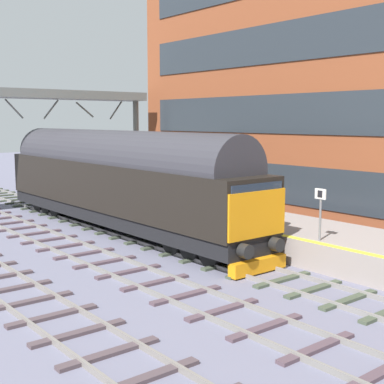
{
  "coord_description": "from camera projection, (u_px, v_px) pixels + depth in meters",
  "views": [
    {
      "loc": [
        -12.81,
        -14.26,
        5.16
      ],
      "look_at": [
        0.2,
        1.75,
        2.37
      ],
      "focal_mm": 50.17,
      "sensor_mm": 36.0,
      "label": 1
    }
  ],
  "objects": [
    {
      "name": "overhead_footbridge",
      "position": [
        14.0,
        99.0,
        29.65
      ],
      "size": [
        16.43,
        2.0,
        6.86
      ],
      "color": "slate",
      "rests_on": "ground"
    },
    {
      "name": "waiting_passenger",
      "position": [
        218.0,
        187.0,
        25.31
      ],
      "size": [
        0.34,
        0.51,
        1.64
      ],
      "rotation": [
        0.0,
        0.0,
        1.58
      ],
      "color": "#26273A",
      "rests_on": "station_platform"
    },
    {
      "name": "ground_plane",
      "position": [
        218.0,
        261.0,
        19.67
      ],
      "size": [
        140.0,
        140.0,
        0.0
      ],
      "primitive_type": "plane",
      "color": "slate",
      "rests_on": "ground"
    },
    {
      "name": "platform_number_sign",
      "position": [
        320.0,
        206.0,
        18.46
      ],
      "size": [
        0.1,
        0.44,
        1.8
      ],
      "color": "slate",
      "rests_on": "station_platform"
    },
    {
      "name": "track_main",
      "position": [
        218.0,
        260.0,
        19.66
      ],
      "size": [
        2.5,
        60.0,
        0.15
      ],
      "color": "gray",
      "rests_on": "ground"
    },
    {
      "name": "diesel_locomotive",
      "position": [
        117.0,
        178.0,
        24.73
      ],
      "size": [
        2.74,
        18.37,
        4.68
      ],
      "color": "black",
      "rests_on": "ground"
    },
    {
      "name": "station_platform",
      "position": [
        284.0,
        235.0,
        21.85
      ],
      "size": [
        4.0,
        44.0,
        1.01
      ],
      "color": "gray",
      "rests_on": "ground"
    },
    {
      "name": "track_adjacent_far_west",
      "position": [
        30.0,
        301.0,
        15.2
      ],
      "size": [
        2.5,
        60.0,
        0.15
      ],
      "color": "slate",
      "rests_on": "ground"
    },
    {
      "name": "track_adjacent_west",
      "position": [
        142.0,
        277.0,
        17.56
      ],
      "size": [
        2.5,
        60.0,
        0.15
      ],
      "color": "slate",
      "rests_on": "ground"
    }
  ]
}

